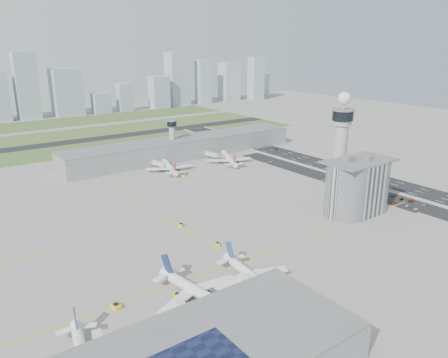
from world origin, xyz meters
TOP-DOWN VIEW (x-y plane):
  - ground at (0.00, 0.00)m, footprint 1000.00×1000.00m
  - grass_strip_0 at (-20.00, 225.00)m, footprint 480.00×50.00m
  - grass_strip_1 at (-20.00, 300.00)m, footprint 480.00×60.00m
  - grass_strip_2 at (-20.00, 380.00)m, footprint 480.00×70.00m
  - runway at (-20.00, 262.00)m, footprint 480.00×22.00m
  - highway at (115.00, 0.00)m, footprint 28.00×500.00m
  - barrier_left at (101.00, 0.00)m, footprint 0.60×500.00m
  - barrier_right at (129.00, 0.00)m, footprint 0.60×500.00m
  - landside_road at (90.00, -10.00)m, footprint 18.00×260.00m
  - parking_lot at (88.00, -22.00)m, footprint 20.00×44.00m
  - taxiway_line_h_0 at (-40.00, -30.00)m, footprint 260.00×0.60m
  - taxiway_line_h_1 at (-40.00, 30.00)m, footprint 260.00×0.60m
  - taxiway_line_h_2 at (-40.00, 90.00)m, footprint 260.00×0.60m
  - taxiway_line_v at (-40.00, 30.00)m, footprint 0.60×260.00m
  - control_tower at (72.00, 8.00)m, footprint 14.00×14.00m
  - secondary_tower at (30.00, 150.00)m, footprint 8.60×8.60m
  - admin_building at (51.99, -22.00)m, footprint 42.00×24.00m
  - terminal_pier at (40.00, 148.00)m, footprint 210.00×32.00m
  - airplane_near_a at (-117.93, -55.36)m, footprint 39.12×43.47m
  - airplane_near_b at (-70.53, -45.79)m, footprint 43.32×48.77m
  - airplane_near_c at (-46.43, -48.44)m, footprint 37.63×43.14m
  - airplane_far_a at (7.41, 115.93)m, footprint 47.35×51.67m
  - airplane_far_b at (58.37, 108.07)m, footprint 52.13×55.47m
  - jet_bridge_near_1 at (-83.00, -61.00)m, footprint 5.39×14.31m
  - jet_bridge_near_2 at (-53.00, -61.00)m, footprint 5.39×14.31m
  - jet_bridge_far_0 at (2.00, 132.00)m, footprint 5.39×14.31m
  - jet_bridge_far_1 at (52.00, 132.00)m, footprint 5.39×14.31m
  - tug_0 at (-97.78, -31.96)m, footprint 3.14×4.06m
  - tug_1 at (-75.81, -38.37)m, footprint 3.45×3.60m
  - tug_2 at (-37.48, -11.08)m, footprint 2.84×3.26m
  - tug_3 at (-39.89, 19.20)m, footprint 3.65×3.51m
  - tug_4 at (7.67, 96.98)m, footprint 3.75×3.40m
  - tug_5 at (61.78, 110.64)m, footprint 3.27×2.53m
  - car_lot_0 at (83.19, -41.07)m, footprint 3.33×1.67m
  - car_lot_1 at (84.04, -35.26)m, footprint 3.97×1.83m
  - car_lot_2 at (83.24, -26.82)m, footprint 4.17×2.36m
  - car_lot_3 at (82.87, -18.81)m, footprint 4.11×1.74m
  - car_lot_4 at (82.49, -13.83)m, footprint 3.63×1.64m
  - car_lot_5 at (83.12, -6.02)m, footprint 3.56×1.37m
  - car_lot_6 at (93.63, -40.46)m, footprint 4.63×2.31m
  - car_lot_7 at (93.42, -31.89)m, footprint 4.52×2.14m
  - car_lot_8 at (91.91, -26.37)m, footprint 3.58×1.76m
  - car_lot_9 at (92.59, -19.37)m, footprint 3.41×1.50m
  - car_lot_10 at (92.54, -14.46)m, footprint 4.28×2.22m
  - car_lot_11 at (92.54, -3.73)m, footprint 4.00×2.17m
  - car_hw_1 at (116.12, 38.50)m, footprint 1.38×3.75m
  - car_hw_2 at (120.84, 118.63)m, footprint 2.03×4.00m
  - car_hw_4 at (107.04, 181.84)m, footprint 2.03×3.89m
  - skyline_bldg_8 at (-19.42, 431.56)m, footprint 26.33×21.06m
  - skyline_bldg_9 at (30.27, 432.32)m, footprint 36.96×29.57m
  - skyline_bldg_10 at (73.27, 423.68)m, footprint 23.01×18.41m
  - skyline_bldg_11 at (108.28, 423.34)m, footprint 20.22×16.18m
  - skyline_bldg_12 at (162.17, 421.29)m, footprint 26.14×20.92m
  - skyline_bldg_13 at (201.27, 433.27)m, footprint 32.26×25.81m
  - skyline_bldg_14 at (244.74, 426.38)m, footprint 21.59×17.28m
  - skyline_bldg_15 at (302.83, 435.54)m, footprint 30.25×24.20m
  - skyline_bldg_16 at (345.49, 415.96)m, footprint 23.04×18.43m
  - skyline_bldg_17 at (382.05, 443.29)m, footprint 22.64×18.11m

SIDE VIEW (x-z plane):
  - ground at x=0.00m, z-range 0.00..0.00m
  - taxiway_line_h_0 at x=-40.00m, z-range 0.00..0.01m
  - taxiway_line_h_1 at x=-40.00m, z-range 0.00..0.01m
  - taxiway_line_h_2 at x=-40.00m, z-range 0.00..0.01m
  - taxiway_line_v at x=-40.00m, z-range 0.00..0.01m
  - grass_strip_0 at x=-20.00m, z-range 0.00..0.08m
  - grass_strip_1 at x=-20.00m, z-range 0.00..0.08m
  - grass_strip_2 at x=-20.00m, z-range 0.00..0.08m
  - landside_road at x=90.00m, z-range 0.00..0.08m
  - highway at x=115.00m, z-range 0.00..0.10m
  - parking_lot at x=88.00m, z-range 0.00..0.10m
  - runway at x=-20.00m, z-range 0.01..0.11m
  - car_hw_2 at x=120.84m, z-range 0.00..1.08m
  - car_lot_0 at x=83.19m, z-range 0.00..1.09m
  - car_lot_9 at x=92.59m, z-range 0.00..1.09m
  - car_lot_2 at x=83.24m, z-range 0.00..1.10m
  - car_lot_11 at x=92.54m, z-range 0.00..1.10m
  - car_lot_10 at x=92.54m, z-range 0.00..1.15m
  - car_lot_5 at x=83.12m, z-range 0.00..1.16m
  - car_lot_8 at x=91.91m, z-range 0.00..1.18m
  - car_lot_3 at x=82.87m, z-range 0.00..1.18m
  - barrier_left at x=101.00m, z-range 0.00..1.20m
  - barrier_right at x=129.00m, z-range 0.00..1.20m
  - car_lot_4 at x=82.49m, z-range 0.00..1.21m
  - car_hw_1 at x=116.12m, z-range 0.00..1.23m
  - car_lot_6 at x=93.63m, z-range 0.00..1.26m
  - car_lot_1 at x=84.04m, z-range 0.00..1.26m
  - car_hw_4 at x=107.04m, z-range 0.00..1.26m
  - car_lot_7 at x=93.42m, z-range 0.00..1.27m
  - tug_2 at x=-37.48m, z-range 0.00..1.59m
  - tug_5 at x=61.78m, z-range 0.00..1.72m
  - tug_1 at x=-75.81m, z-range 0.00..1.73m
  - tug_3 at x=-39.89m, z-range 0.00..1.75m
  - tug_4 at x=7.67m, z-range 0.00..1.80m
  - tug_0 at x=-97.78m, z-range 0.00..2.13m
  - jet_bridge_near_1 at x=-83.00m, z-range 0.00..5.70m
  - jet_bridge_near_2 at x=-53.00m, z-range 0.00..5.70m
  - jet_bridge_far_0 at x=2.00m, z-range 0.00..5.70m
  - jet_bridge_far_1 at x=52.00m, z-range 0.00..5.70m
  - airplane_near_a at x=-117.93m, z-range 0.00..10.54m
  - airplane_near_c at x=-46.43m, z-range 0.00..11.29m
  - airplane_far_a at x=7.41m, z-range 0.00..12.03m
  - airplane_near_b at x=-70.53m, z-range 0.00..12.21m
  - airplane_far_b at x=58.37m, z-range 0.00..12.33m
  - terminal_pier at x=40.00m, z-range 0.00..15.80m
  - skyline_bldg_10 at x=73.27m, z-range 0.00..27.75m
  - admin_building at x=51.99m, z-range -1.45..32.05m
  - secondary_tower at x=30.00m, z-range 2.85..34.75m
  - skyline_bldg_11 at x=108.28m, z-range 0.00..38.97m
  - skyline_bldg_17 at x=382.05m, z-range 0.00..41.06m
  - skyline_bldg_12 at x=162.17m, z-range 0.00..46.89m
  - skyline_bldg_9 at x=30.27m, z-range 0.00..62.11m
  - skyline_bldg_15 at x=302.83m, z-range 0.00..63.40m
  - skyline_bldg_14 at x=244.74m, z-range 0.00..68.75m
  - control_tower at x=72.00m, z-range 2.79..67.29m
  - skyline_bldg_16 at x=345.49m, z-range 0.00..71.56m
  - skyline_bldg_13 at x=201.27m, z-range 0.00..81.20m
  - skyline_bldg_8 at x=-19.42m, z-range 0.00..83.39m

